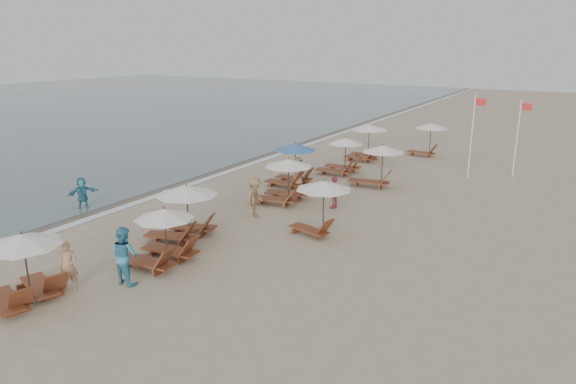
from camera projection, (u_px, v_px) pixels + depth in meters
The scene contains 21 objects.
ground at pixel (282, 304), 15.23m from camera, with size 160.00×160.00×0.00m, color tan.
wet_sand_band at pixel (187, 177), 29.62m from camera, with size 3.20×140.00×0.01m, color #6B5E4C.
foam_line at pixel (205, 180), 28.98m from camera, with size 0.50×140.00×0.02m, color white.
lounger_station_0 at pixel (22, 268), 15.04m from camera, with size 2.60×2.40×2.20m.
lounger_station_1 at pixel (160, 239), 17.72m from camera, with size 2.60×2.15×2.06m.
lounger_station_2 at pixel (183, 212), 20.03m from camera, with size 2.76×2.50×2.17m.
lounger_station_3 at pixel (283, 182), 24.67m from camera, with size 2.81×2.56×2.15m.
lounger_station_4 at pixel (291, 165), 27.58m from camera, with size 2.63×2.25×2.30m.
lounger_station_5 at pixel (341, 158), 30.16m from camera, with size 2.62×2.18×2.14m.
lounger_station_6 at pixel (365, 142), 33.53m from camera, with size 2.63×2.37×2.35m.
inland_station_0 at pixel (319, 199), 20.31m from camera, with size 2.56×2.24×2.22m.
inland_station_1 at pixel (376, 163), 27.28m from camera, with size 2.87×2.24×2.22m.
inland_station_2 at pixel (427, 135), 34.75m from camera, with size 2.62×2.24×2.22m.
beachgoer_near at pixel (68, 266), 15.88m from camera, with size 0.59×0.38×1.61m, color tan.
beachgoer_mid_a at pixel (124, 255), 16.30m from camera, with size 0.92×0.72×1.89m, color teal.
beachgoer_mid_b at pixel (255, 198), 22.47m from camera, with size 1.18×0.68×1.83m, color olive.
beachgoer_far_a at pixel (334, 192), 23.82m from camera, with size 0.89×0.37×1.52m, color #B54860.
beachgoer_far_b at pixel (298, 173), 27.15m from camera, with size 0.81×0.53×1.66m, color #A47C59.
waterline_walker at pixel (82, 193), 23.77m from camera, with size 1.37×0.44×1.48m, color teal.
flag_pole_near at pixel (473, 133), 28.76m from camera, with size 0.60×0.08×4.69m.
flag_pole_far at pixel (518, 135), 28.87m from camera, with size 0.60×0.08×4.42m.
Camera 1 is at (7.17, -11.69, 7.40)m, focal length 32.24 mm.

